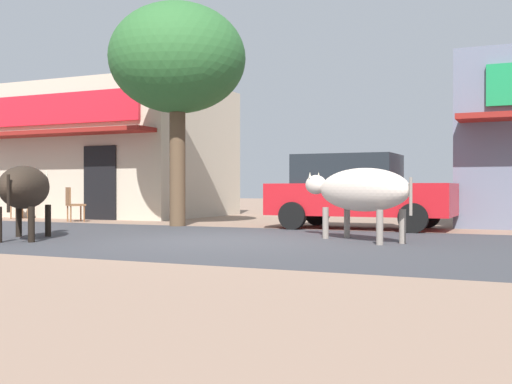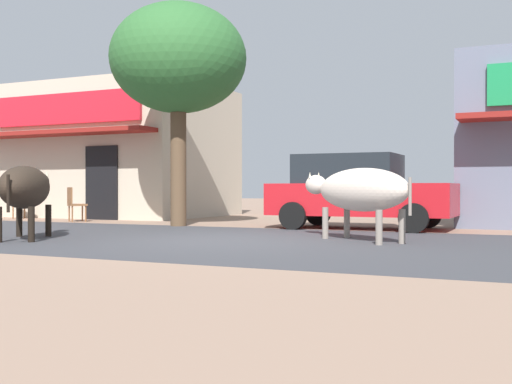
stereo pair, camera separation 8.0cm
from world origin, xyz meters
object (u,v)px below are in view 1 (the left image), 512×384
at_px(parked_hatchback_car, 357,191).
at_px(cafe_chair_by_doorway, 17,201).
at_px(cow_far_dark, 360,190).
at_px(cafe_chair_near_tree, 73,203).
at_px(roadside_tree, 177,60).
at_px(cow_near_brown, 26,188).

xyz_separation_m(parked_hatchback_car, cafe_chair_by_doorway, (-10.24, 0.30, -0.33)).
height_order(cow_far_dark, cafe_chair_by_doorway, cow_far_dark).
distance_m(cow_far_dark, cafe_chair_near_tree, 8.99).
relative_size(roadside_tree, cafe_chair_near_tree, 5.72).
relative_size(cow_far_dark, cafe_chair_near_tree, 2.72).
relative_size(cow_near_brown, cafe_chair_near_tree, 2.57).
bearing_deg(cafe_chair_by_doorway, cow_near_brown, -44.01).
height_order(roadside_tree, cafe_chair_near_tree, roadside_tree).
bearing_deg(cafe_chair_near_tree, parked_hatchback_car, 2.41).
height_order(cow_far_dark, cafe_chair_near_tree, cow_far_dark).
bearing_deg(cow_near_brown, cafe_chair_by_doorway, 135.99).
bearing_deg(cow_far_dark, parked_hatchback_car, 105.95).
bearing_deg(cow_far_dark, roadside_tree, 155.10).
distance_m(roadside_tree, cow_far_dark, 6.33).
bearing_deg(cow_far_dark, cow_near_brown, -159.17).
height_order(parked_hatchback_car, cow_near_brown, parked_hatchback_car).
xyz_separation_m(roadside_tree, cafe_chair_by_doorway, (-6.11, 1.08, -3.42)).
height_order(cow_near_brown, cow_far_dark, cow_near_brown).
bearing_deg(cow_near_brown, roadside_tree, 84.44).
height_order(roadside_tree, cow_near_brown, roadside_tree).
relative_size(parked_hatchback_car, cow_far_dark, 1.59).
xyz_separation_m(cow_near_brown, cafe_chair_near_tree, (-3.09, 4.87, -0.39)).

